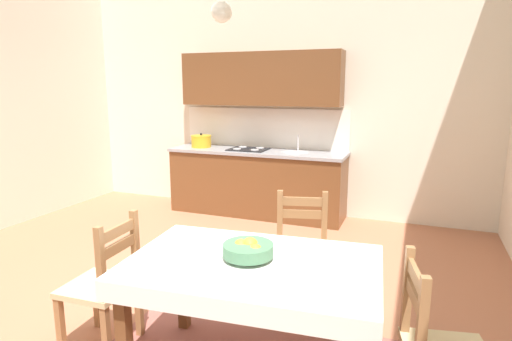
# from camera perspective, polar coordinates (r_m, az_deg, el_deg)

# --- Properties ---
(ground_plane) EXTENTS (6.36, 6.39, 0.10)m
(ground_plane) POSITION_cam_1_polar(r_m,az_deg,el_deg) (3.77, -12.68, -17.54)
(ground_plane) COLOR #AD6B4C
(wall_back) EXTENTS (6.36, 0.12, 4.28)m
(wall_back) POSITION_cam_1_polar(r_m,az_deg,el_deg) (6.00, 2.77, 15.00)
(wall_back) COLOR silver
(wall_back) RESTS_ON ground_plane
(kitchen_cabinetry) EXTENTS (2.43, 0.63, 2.20)m
(kitchen_cabinetry) POSITION_cam_1_polar(r_m,az_deg,el_deg) (5.79, 0.19, 2.39)
(kitchen_cabinetry) COLOR brown
(kitchen_cabinetry) RESTS_ON ground_plane
(dining_table) EXTENTS (1.54, 1.06, 0.75)m
(dining_table) POSITION_cam_1_polar(r_m,az_deg,el_deg) (2.57, -0.48, -14.64)
(dining_table) COLOR brown
(dining_table) RESTS_ON ground_plane
(dining_chair_kitchen_side) EXTENTS (0.51, 0.51, 0.93)m
(dining_chair_kitchen_side) POSITION_cam_1_polar(r_m,az_deg,el_deg) (3.42, 6.13, -11.30)
(dining_chair_kitchen_side) COLOR #D1BC89
(dining_chair_kitchen_side) RESTS_ON ground_plane
(dining_chair_tv_side) EXTENTS (0.44, 0.44, 0.93)m
(dining_chair_tv_side) POSITION_cam_1_polar(r_m,az_deg,el_deg) (3.10, -19.85, -14.45)
(dining_chair_tv_side) COLOR #D1BC89
(dining_chair_tv_side) RESTS_ON ground_plane
(fruit_bowl) EXTENTS (0.30, 0.30, 0.12)m
(fruit_bowl) POSITION_cam_1_polar(r_m,az_deg,el_deg) (2.52, -1.05, -10.64)
(fruit_bowl) COLOR #4C7F5B
(fruit_bowl) RESTS_ON dining_table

